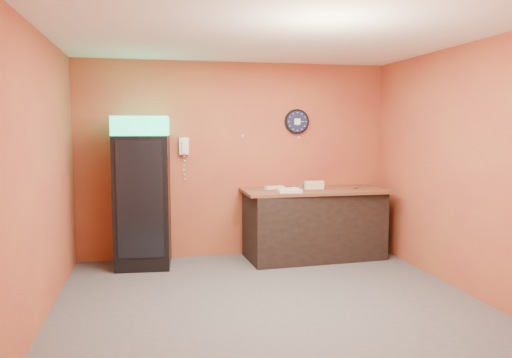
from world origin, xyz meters
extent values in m
plane|color=#47474C|center=(0.00, 0.00, 0.00)|extent=(4.50, 4.50, 0.00)
cube|color=#A95F2F|center=(0.00, 2.00, 1.40)|extent=(4.50, 0.02, 2.80)
cube|color=#A95F2F|center=(-2.25, 0.00, 1.40)|extent=(0.02, 4.00, 2.80)
cube|color=#A95F2F|center=(2.25, 0.00, 1.40)|extent=(0.02, 4.00, 2.80)
cube|color=white|center=(0.00, 0.00, 2.80)|extent=(4.50, 4.00, 0.02)
cube|color=black|center=(-1.33, 1.65, 0.88)|extent=(0.76, 0.76, 1.76)
cube|color=#1BE997|center=(-1.33, 1.65, 1.89)|extent=(0.76, 0.76, 0.25)
cube|color=black|center=(-1.30, 1.29, 0.96)|extent=(0.58, 0.07, 1.51)
cube|color=black|center=(1.06, 1.58, 0.48)|extent=(1.95, 0.95, 0.95)
cylinder|color=black|center=(0.91, 1.98, 1.95)|extent=(0.37, 0.05, 0.37)
cylinder|color=#0F1433|center=(0.91, 1.95, 1.95)|extent=(0.31, 0.01, 0.31)
cube|color=white|center=(0.91, 1.94, 1.95)|extent=(0.09, 0.00, 0.09)
cube|color=white|center=(-0.75, 1.96, 1.61)|extent=(0.13, 0.08, 0.24)
cube|color=white|center=(-0.75, 1.91, 1.61)|extent=(0.05, 0.04, 0.19)
cube|color=brown|center=(1.06, 1.58, 0.97)|extent=(2.04, 0.94, 0.04)
cube|color=beige|center=(1.05, 1.57, 1.02)|extent=(0.28, 0.10, 0.06)
cube|color=beige|center=(1.05, 1.57, 1.08)|extent=(0.28, 0.10, 0.06)
cube|color=silver|center=(0.63, 1.44, 1.02)|extent=(0.31, 0.15, 0.04)
cube|color=silver|center=(0.61, 1.26, 1.02)|extent=(0.31, 0.14, 0.04)
cube|color=silver|center=(0.51, 1.70, 1.01)|extent=(0.29, 0.17, 0.04)
cylinder|color=silver|center=(0.93, 1.76, 1.03)|extent=(0.06, 0.06, 0.06)
camera|label=1|loc=(-1.21, -5.14, 1.86)|focal=35.00mm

